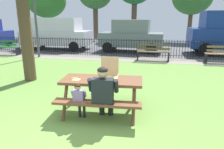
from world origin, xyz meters
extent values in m
cube|color=#6D9842|center=(0.00, 2.15, -0.01)|extent=(28.00, 12.30, 0.02)
cube|color=gray|center=(0.00, 7.60, 0.00)|extent=(28.00, 1.40, 0.01)
cube|color=#515154|center=(0.00, 12.03, -0.01)|extent=(28.00, 7.45, 0.01)
cube|color=brown|center=(0.37, 1.34, 0.74)|extent=(1.85, 0.88, 0.06)
cube|color=brown|center=(0.41, 0.74, 0.44)|extent=(1.81, 0.40, 0.05)
cube|color=brown|center=(0.33, 1.94, 0.44)|extent=(1.81, 0.40, 0.05)
cylinder|color=brown|center=(-0.34, 0.87, 0.35)|extent=(0.10, 0.44, 0.74)
cylinder|color=brown|center=(-0.40, 1.70, 0.35)|extent=(0.10, 0.44, 0.74)
cylinder|color=brown|center=(1.13, 0.97, 0.35)|extent=(0.10, 0.44, 0.74)
cylinder|color=brown|center=(1.08, 1.80, 0.35)|extent=(0.10, 0.44, 0.74)
cube|color=tan|center=(0.52, 1.41, 0.78)|extent=(0.46, 0.46, 0.01)
cube|color=silver|center=(0.52, 1.41, 0.78)|extent=(0.42, 0.42, 0.00)
cube|color=tan|center=(0.55, 1.21, 0.80)|extent=(0.41, 0.07, 0.04)
cube|color=tan|center=(0.49, 1.60, 0.80)|extent=(0.41, 0.07, 0.04)
cube|color=tan|center=(0.32, 1.38, 0.80)|extent=(0.07, 0.41, 0.04)
cube|color=tan|center=(0.72, 1.43, 0.80)|extent=(0.07, 0.41, 0.04)
cube|color=tan|center=(0.49, 1.62, 1.03)|extent=(0.41, 0.09, 0.41)
cylinder|color=tan|center=(0.52, 1.41, 0.79)|extent=(0.35, 0.35, 0.01)
cylinder|color=#F9CC5B|center=(0.52, 1.41, 0.80)|extent=(0.32, 0.32, 0.00)
pyramid|color=#F6D873|center=(-0.19, 1.20, 0.78)|extent=(0.24, 0.24, 0.01)
cube|color=tan|center=(-0.25, 1.26, 0.78)|extent=(0.15, 0.15, 0.02)
cylinder|color=#252525|center=(0.41, 1.16, 0.22)|extent=(0.12, 0.12, 0.44)
cylinder|color=#252525|center=(0.42, 0.95, 0.47)|extent=(0.18, 0.43, 0.15)
cylinder|color=#252525|center=(0.60, 1.17, 0.22)|extent=(0.12, 0.12, 0.44)
cylinder|color=#252525|center=(0.62, 0.96, 0.47)|extent=(0.18, 0.43, 0.15)
cube|color=#1E2328|center=(0.53, 0.75, 0.70)|extent=(0.43, 0.25, 0.52)
cylinder|color=#1E2328|center=(0.27, 0.78, 0.80)|extent=(0.10, 0.21, 0.31)
cylinder|color=#1E2328|center=(0.79, 0.82, 0.80)|extent=(0.10, 0.21, 0.31)
sphere|color=tan|center=(0.53, 0.77, 1.08)|extent=(0.21, 0.21, 0.21)
ellipsoid|color=black|center=(0.53, 0.76, 1.13)|extent=(0.21, 0.20, 0.12)
cylinder|color=#252525|center=(-0.03, 0.92, 0.22)|extent=(0.06, 0.06, 0.44)
cylinder|color=#252525|center=(-0.03, 0.82, 0.46)|extent=(0.09, 0.22, 0.08)
cylinder|color=#252525|center=(0.07, 0.93, 0.22)|extent=(0.06, 0.06, 0.44)
cylinder|color=#252525|center=(0.08, 0.82, 0.46)|extent=(0.09, 0.22, 0.08)
cube|color=#8C72A5|center=(0.03, 0.71, 0.57)|extent=(0.22, 0.13, 0.26)
cylinder|color=#8C72A5|center=(-0.10, 0.73, 0.62)|extent=(0.05, 0.11, 0.16)
cylinder|color=#8C72A5|center=(0.16, 0.75, 0.62)|extent=(0.05, 0.11, 0.16)
sphere|color=tan|center=(0.03, 0.72, 0.76)|extent=(0.11, 0.11, 0.11)
ellipsoid|color=black|center=(0.03, 0.72, 0.79)|extent=(0.11, 0.10, 0.06)
cylinder|color=black|center=(0.00, 8.30, 0.90)|extent=(20.93, 0.03, 0.03)
cylinder|color=black|center=(0.00, 8.30, 0.15)|extent=(20.93, 0.03, 0.03)
cylinder|color=black|center=(-7.86, 8.30, 0.49)|extent=(0.02, 0.02, 0.98)
cylinder|color=black|center=(-7.72, 8.30, 0.49)|extent=(0.02, 0.02, 0.98)
cylinder|color=black|center=(-7.58, 8.30, 0.49)|extent=(0.02, 0.02, 0.98)
cylinder|color=black|center=(-7.44, 8.30, 0.49)|extent=(0.02, 0.02, 0.98)
cylinder|color=black|center=(-7.30, 8.30, 0.49)|extent=(0.02, 0.02, 0.98)
cylinder|color=black|center=(-7.16, 8.30, 0.49)|extent=(0.02, 0.02, 0.98)
cylinder|color=black|center=(-7.02, 8.30, 0.49)|extent=(0.02, 0.02, 0.98)
cylinder|color=black|center=(-6.88, 8.30, 0.49)|extent=(0.02, 0.02, 0.98)
cylinder|color=black|center=(-6.74, 8.30, 0.49)|extent=(0.02, 0.02, 0.98)
cylinder|color=black|center=(-6.60, 8.30, 0.49)|extent=(0.02, 0.02, 0.98)
cylinder|color=black|center=(-6.46, 8.30, 0.49)|extent=(0.02, 0.02, 0.98)
cylinder|color=black|center=(-6.32, 8.30, 0.49)|extent=(0.02, 0.02, 0.98)
cylinder|color=black|center=(-6.18, 8.30, 0.49)|extent=(0.02, 0.02, 0.98)
cylinder|color=black|center=(-6.04, 8.30, 0.49)|extent=(0.02, 0.02, 0.98)
cylinder|color=black|center=(-5.90, 8.30, 0.49)|extent=(0.02, 0.02, 0.98)
cylinder|color=black|center=(-5.76, 8.30, 0.49)|extent=(0.02, 0.02, 0.98)
cylinder|color=black|center=(-5.62, 8.30, 0.49)|extent=(0.02, 0.02, 0.98)
cylinder|color=black|center=(-5.48, 8.30, 0.49)|extent=(0.02, 0.02, 0.98)
cylinder|color=black|center=(-5.34, 8.30, 0.49)|extent=(0.02, 0.02, 0.98)
cylinder|color=black|center=(-5.20, 8.30, 0.49)|extent=(0.02, 0.02, 0.98)
cylinder|color=black|center=(-5.06, 8.30, 0.49)|extent=(0.02, 0.02, 0.98)
cylinder|color=black|center=(-4.92, 8.30, 0.49)|extent=(0.02, 0.02, 0.98)
cylinder|color=black|center=(-4.78, 8.30, 0.49)|extent=(0.02, 0.02, 0.98)
cylinder|color=black|center=(-4.63, 8.30, 0.49)|extent=(0.02, 0.02, 0.98)
cylinder|color=black|center=(-4.49, 8.30, 0.49)|extent=(0.02, 0.02, 0.98)
cylinder|color=black|center=(-4.35, 8.30, 0.49)|extent=(0.02, 0.02, 0.98)
cylinder|color=black|center=(-4.21, 8.30, 0.49)|extent=(0.02, 0.02, 0.98)
cylinder|color=black|center=(-4.07, 8.30, 0.49)|extent=(0.02, 0.02, 0.98)
cylinder|color=black|center=(-3.93, 8.30, 0.49)|extent=(0.02, 0.02, 0.98)
cylinder|color=black|center=(-3.79, 8.30, 0.49)|extent=(0.02, 0.02, 0.98)
cylinder|color=black|center=(-3.65, 8.30, 0.49)|extent=(0.02, 0.02, 0.98)
cylinder|color=black|center=(-3.51, 8.30, 0.49)|extent=(0.02, 0.02, 0.98)
cylinder|color=black|center=(-3.37, 8.30, 0.49)|extent=(0.02, 0.02, 0.98)
cylinder|color=black|center=(-3.23, 8.30, 0.49)|extent=(0.02, 0.02, 0.98)
cylinder|color=black|center=(-3.09, 8.30, 0.49)|extent=(0.02, 0.02, 0.98)
cylinder|color=black|center=(-2.95, 8.30, 0.49)|extent=(0.02, 0.02, 0.98)
cylinder|color=black|center=(-2.81, 8.30, 0.49)|extent=(0.02, 0.02, 0.98)
cylinder|color=black|center=(-2.67, 8.30, 0.49)|extent=(0.02, 0.02, 0.98)
cylinder|color=black|center=(-2.53, 8.30, 0.49)|extent=(0.02, 0.02, 0.98)
cylinder|color=black|center=(-2.39, 8.30, 0.49)|extent=(0.02, 0.02, 0.98)
cylinder|color=black|center=(-2.25, 8.30, 0.49)|extent=(0.02, 0.02, 0.98)
cylinder|color=black|center=(-2.11, 8.30, 0.49)|extent=(0.02, 0.02, 0.98)
cylinder|color=black|center=(-1.97, 8.30, 0.49)|extent=(0.02, 0.02, 0.98)
cylinder|color=black|center=(-1.83, 8.30, 0.49)|extent=(0.02, 0.02, 0.98)
cylinder|color=black|center=(-1.69, 8.30, 0.49)|extent=(0.02, 0.02, 0.98)
cylinder|color=black|center=(-1.54, 8.30, 0.49)|extent=(0.02, 0.02, 0.98)
cylinder|color=black|center=(-1.40, 8.30, 0.49)|extent=(0.02, 0.02, 0.98)
cylinder|color=black|center=(-1.26, 8.30, 0.49)|extent=(0.02, 0.02, 0.98)
cylinder|color=black|center=(-1.12, 8.30, 0.49)|extent=(0.02, 0.02, 0.98)
cylinder|color=black|center=(-0.98, 8.30, 0.49)|extent=(0.02, 0.02, 0.98)
cylinder|color=black|center=(-0.84, 8.30, 0.49)|extent=(0.02, 0.02, 0.98)
cylinder|color=black|center=(-0.70, 8.30, 0.49)|extent=(0.02, 0.02, 0.98)
cylinder|color=black|center=(-0.56, 8.30, 0.49)|extent=(0.02, 0.02, 0.98)
cylinder|color=black|center=(-0.42, 8.30, 0.49)|extent=(0.02, 0.02, 0.98)
cylinder|color=black|center=(-0.28, 8.30, 0.49)|extent=(0.02, 0.02, 0.98)
cylinder|color=black|center=(-0.14, 8.30, 0.49)|extent=(0.02, 0.02, 0.98)
cylinder|color=black|center=(0.00, 8.30, 0.49)|extent=(0.02, 0.02, 0.98)
cylinder|color=black|center=(0.14, 8.30, 0.49)|extent=(0.02, 0.02, 0.98)
cylinder|color=black|center=(0.28, 8.30, 0.49)|extent=(0.02, 0.02, 0.98)
cylinder|color=black|center=(0.42, 8.30, 0.49)|extent=(0.02, 0.02, 0.98)
cylinder|color=black|center=(0.56, 8.30, 0.49)|extent=(0.02, 0.02, 0.98)
cylinder|color=black|center=(0.70, 8.30, 0.49)|extent=(0.02, 0.02, 0.98)
cylinder|color=black|center=(0.84, 8.30, 0.49)|extent=(0.02, 0.02, 0.98)
cylinder|color=black|center=(0.98, 8.30, 0.49)|extent=(0.02, 0.02, 0.98)
cylinder|color=black|center=(1.12, 8.30, 0.49)|extent=(0.02, 0.02, 0.98)
cylinder|color=black|center=(1.26, 8.30, 0.49)|extent=(0.02, 0.02, 0.98)
cylinder|color=black|center=(1.40, 8.30, 0.49)|extent=(0.02, 0.02, 0.98)
cylinder|color=black|center=(1.54, 8.30, 0.49)|extent=(0.02, 0.02, 0.98)
cylinder|color=black|center=(1.69, 8.30, 0.49)|extent=(0.02, 0.02, 0.98)
cylinder|color=black|center=(1.83, 8.30, 0.49)|extent=(0.02, 0.02, 0.98)
cylinder|color=black|center=(1.97, 8.30, 0.49)|extent=(0.02, 0.02, 0.98)
cylinder|color=black|center=(2.11, 8.30, 0.49)|extent=(0.02, 0.02, 0.98)
cylinder|color=black|center=(2.25, 8.30, 0.49)|extent=(0.02, 0.02, 0.98)
cylinder|color=black|center=(2.39, 8.30, 0.49)|extent=(0.02, 0.02, 0.98)
cylinder|color=black|center=(2.53, 8.30, 0.49)|extent=(0.02, 0.02, 0.98)
cylinder|color=black|center=(2.67, 8.30, 0.49)|extent=(0.02, 0.02, 0.98)
cylinder|color=black|center=(2.81, 8.30, 0.49)|extent=(0.02, 0.02, 0.98)
cylinder|color=black|center=(2.95, 8.30, 0.49)|extent=(0.02, 0.02, 0.98)
cylinder|color=black|center=(3.09, 8.30, 0.49)|extent=(0.02, 0.02, 0.98)
cylinder|color=black|center=(3.23, 8.30, 0.49)|extent=(0.02, 0.02, 0.98)
cylinder|color=black|center=(3.37, 8.30, 0.49)|extent=(0.02, 0.02, 0.98)
cylinder|color=black|center=(3.51, 8.30, 0.49)|extent=(0.02, 0.02, 0.98)
cylinder|color=black|center=(3.65, 8.30, 0.49)|extent=(0.02, 0.02, 0.98)
cylinder|color=black|center=(3.79, 8.30, 0.49)|extent=(0.02, 0.02, 0.98)
cylinder|color=black|center=(3.93, 8.30, 0.49)|extent=(0.02, 0.02, 0.98)
cylinder|color=black|center=(4.07, 8.30, 0.49)|extent=(0.02, 0.02, 0.98)
cylinder|color=black|center=(4.21, 8.30, 0.49)|extent=(0.02, 0.02, 0.98)
cylinder|color=black|center=(4.35, 8.30, 0.49)|extent=(0.02, 0.02, 0.98)
cylinder|color=black|center=(4.49, 8.30, 0.49)|extent=(0.02, 0.02, 0.98)
cylinder|color=black|center=(4.63, 8.30, 0.49)|extent=(0.02, 0.02, 0.98)
cylinder|color=black|center=(4.78, 8.30, 0.49)|extent=(0.02, 0.02, 0.98)
cylinder|color=black|center=(4.92, 8.30, 0.49)|extent=(0.02, 0.02, 0.98)
cube|color=#206328|center=(-6.95, 7.67, 0.44)|extent=(1.60, 0.22, 0.04)
cube|color=#206328|center=(-6.94, 7.53, 0.44)|extent=(1.60, 0.22, 0.04)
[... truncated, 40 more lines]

